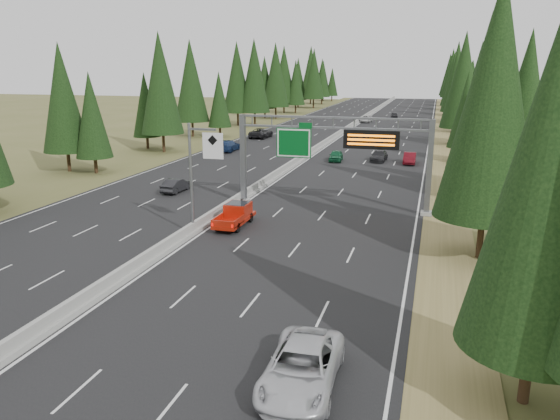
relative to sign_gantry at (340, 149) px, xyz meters
The scene contains 19 objects.
road 46.29m from the sign_gantry, 101.18° to the left, with size 32.00×260.00×0.08m, color black.
shoulder_right 46.28m from the sign_gantry, 78.86° to the left, with size 3.60×260.00×0.06m, color olive.
shoulder_left 52.70m from the sign_gantry, 120.63° to the left, with size 3.60×260.00×0.06m, color brown.
median_barrier 46.25m from the sign_gantry, 101.18° to the left, with size 0.70×260.00×0.85m.
sign_gantry is the anchor object (origin of this frame).
hov_sign_pole 12.96m from the sign_gantry, 130.04° to the right, with size 2.80×0.50×8.00m.
tree_row_right 42.54m from the sign_gantry, 72.39° to the left, with size 11.51×238.98×18.76m.
tree_row_left 45.47m from the sign_gantry, 133.35° to the left, with size 11.83×240.64×18.91m.
silver_minivan 27.37m from the sign_gantry, 82.89° to the right, with size 2.65×5.75×1.60m, color silver.
red_pickup 10.49m from the sign_gantry, 134.41° to the right, with size 1.80×5.03×1.64m.
car_ahead_green 25.26m from the sign_gantry, 100.73° to the left, with size 1.63×4.04×1.38m, color #145933.
car_ahead_dkred 25.79m from the sign_gantry, 79.49° to the left, with size 1.47×4.23×1.39m, color #590C14.
car_ahead_dkgrey 26.37m from the sign_gantry, 88.43° to the left, with size 1.86×4.59×1.33m, color black.
car_ahead_white 77.51m from the sign_gantry, 95.50° to the left, with size 2.38×5.17×1.44m, color #BCBCBC.
car_ahead_far 88.62m from the sign_gantry, 91.43° to the left, with size 1.63×4.05×1.38m, color black.
car_onc_near 17.09m from the sign_gantry, behind, with size 1.39×3.98×1.31m, color black.
car_onc_blue 35.72m from the sign_gantry, 126.55° to the left, with size 2.28×5.62×1.63m, color navy.
car_onc_white 41.19m from the sign_gantry, 111.01° to the left, with size 1.79×4.45×1.51m, color #B3B3B3.
car_onc_far 49.53m from the sign_gantry, 115.51° to the left, with size 2.74×5.94×1.65m, color black.
Camera 1 is at (16.51, -9.79, 11.82)m, focal length 35.00 mm.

